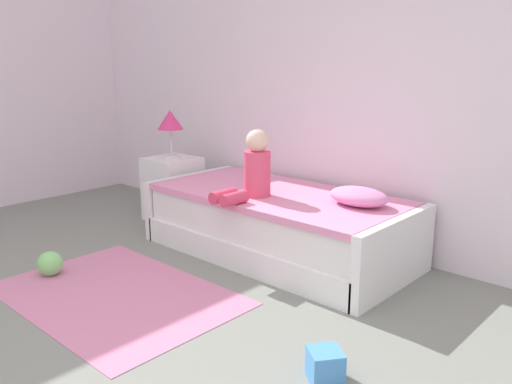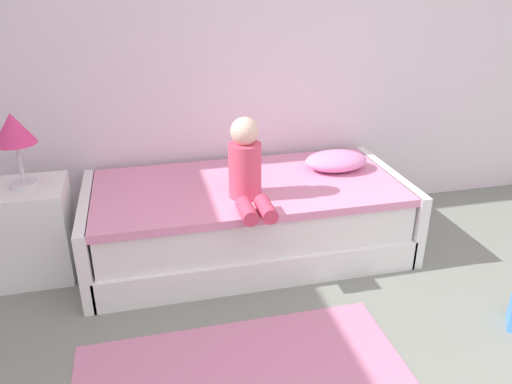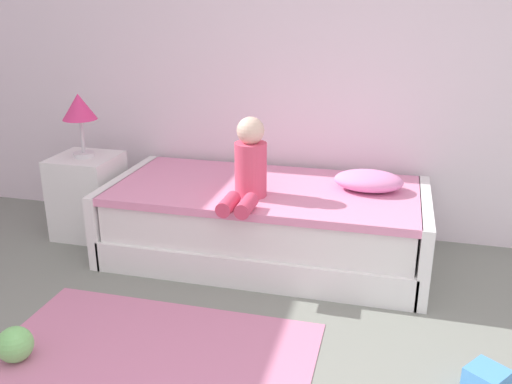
{
  "view_description": "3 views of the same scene",
  "coord_description": "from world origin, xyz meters",
  "px_view_note": "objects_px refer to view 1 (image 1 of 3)",
  "views": [
    {
      "loc": [
        2.02,
        -1.03,
        1.49
      ],
      "look_at": [
        -0.53,
        1.75,
        0.55
      ],
      "focal_mm": 37.0,
      "sensor_mm": 36.0,
      "label": 1
    },
    {
      "loc": [
        -1.17,
        -0.93,
        1.8
      ],
      "look_at": [
        -0.53,
        1.75,
        0.55
      ],
      "focal_mm": 35.07,
      "sensor_mm": 36.0,
      "label": 2
    },
    {
      "loc": [
        0.27,
        -1.35,
        1.69
      ],
      "look_at": [
        -0.53,
        1.75,
        0.55
      ],
      "focal_mm": 38.79,
      "sensor_mm": 36.0,
      "label": 3
    }
  ],
  "objects_px": {
    "pillow": "(359,196)",
    "nightstand": "(173,189)",
    "bed": "(277,224)",
    "child_figure": "(253,170)",
    "toy_ball": "(50,264)",
    "toy_block": "(325,365)",
    "table_lamp": "(170,122)"
  },
  "relations": [
    {
      "from": "toy_ball",
      "to": "table_lamp",
      "type": "bearing_deg",
      "value": 106.71
    },
    {
      "from": "bed",
      "to": "table_lamp",
      "type": "height_order",
      "value": "table_lamp"
    },
    {
      "from": "child_figure",
      "to": "toy_block",
      "type": "xyz_separation_m",
      "value": [
        1.33,
        -0.93,
        -0.63
      ]
    },
    {
      "from": "nightstand",
      "to": "toy_block",
      "type": "xyz_separation_m",
      "value": [
        2.63,
        -1.2,
        -0.22
      ]
    },
    {
      "from": "bed",
      "to": "table_lamp",
      "type": "relative_size",
      "value": 4.69
    },
    {
      "from": "nightstand",
      "to": "child_figure",
      "type": "height_order",
      "value": "child_figure"
    },
    {
      "from": "nightstand",
      "to": "toy_ball",
      "type": "distance_m",
      "value": 1.55
    },
    {
      "from": "nightstand",
      "to": "child_figure",
      "type": "bearing_deg",
      "value": -11.81
    },
    {
      "from": "table_lamp",
      "to": "toy_ball",
      "type": "bearing_deg",
      "value": -73.29
    },
    {
      "from": "table_lamp",
      "to": "toy_block",
      "type": "bearing_deg",
      "value": -24.49
    },
    {
      "from": "bed",
      "to": "toy_ball",
      "type": "bearing_deg",
      "value": -122.39
    },
    {
      "from": "table_lamp",
      "to": "child_figure",
      "type": "height_order",
      "value": "table_lamp"
    },
    {
      "from": "table_lamp",
      "to": "pillow",
      "type": "xyz_separation_m",
      "value": [
        2.01,
        0.06,
        -0.37
      ]
    },
    {
      "from": "child_figure",
      "to": "pillow",
      "type": "height_order",
      "value": "child_figure"
    },
    {
      "from": "nightstand",
      "to": "table_lamp",
      "type": "xyz_separation_m",
      "value": [
        0.0,
        0.0,
        0.64
      ]
    },
    {
      "from": "table_lamp",
      "to": "toy_ball",
      "type": "height_order",
      "value": "table_lamp"
    },
    {
      "from": "pillow",
      "to": "nightstand",
      "type": "bearing_deg",
      "value": -178.38
    },
    {
      "from": "nightstand",
      "to": "pillow",
      "type": "bearing_deg",
      "value": 1.62
    },
    {
      "from": "bed",
      "to": "child_figure",
      "type": "height_order",
      "value": "child_figure"
    },
    {
      "from": "pillow",
      "to": "toy_block",
      "type": "distance_m",
      "value": 1.48
    },
    {
      "from": "nightstand",
      "to": "toy_ball",
      "type": "height_order",
      "value": "nightstand"
    },
    {
      "from": "pillow",
      "to": "toy_ball",
      "type": "xyz_separation_m",
      "value": [
        -1.57,
        -1.53,
        -0.48
      ]
    },
    {
      "from": "child_figure",
      "to": "toy_block",
      "type": "height_order",
      "value": "child_figure"
    },
    {
      "from": "bed",
      "to": "toy_block",
      "type": "bearing_deg",
      "value": -42.08
    },
    {
      "from": "pillow",
      "to": "toy_ball",
      "type": "distance_m",
      "value": 2.24
    },
    {
      "from": "pillow",
      "to": "toy_ball",
      "type": "bearing_deg",
      "value": -135.66
    },
    {
      "from": "bed",
      "to": "table_lamp",
      "type": "bearing_deg",
      "value": 178.17
    },
    {
      "from": "pillow",
      "to": "toy_ball",
      "type": "height_order",
      "value": "pillow"
    },
    {
      "from": "child_figure",
      "to": "toy_block",
      "type": "bearing_deg",
      "value": -34.83
    },
    {
      "from": "bed",
      "to": "pillow",
      "type": "relative_size",
      "value": 4.8
    },
    {
      "from": "bed",
      "to": "nightstand",
      "type": "relative_size",
      "value": 3.52
    },
    {
      "from": "bed",
      "to": "nightstand",
      "type": "distance_m",
      "value": 1.35
    }
  ]
}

